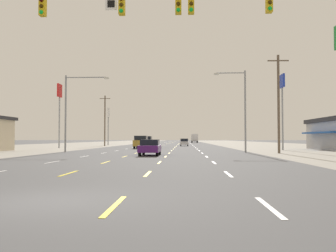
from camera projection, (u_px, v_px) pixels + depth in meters
The scene contains 18 objects.
ground_plane at pixel (168, 146), 74.71m from camera, with size 572.00×572.00×0.00m, color #4C4C4F.
lot_apron_left at pixel (51, 146), 75.83m from camera, with size 28.00×440.00×0.01m, color gray.
lot_apron_right at pixel (289, 146), 73.60m from camera, with size 28.00×440.00×0.01m, color gray.
lane_markings at pixel (174, 143), 113.15m from camera, with size 10.64×227.60×0.01m.
signal_span_wire at pixel (121, 48), 17.83m from camera, with size 26.97×0.53×9.96m.
sedan_center_turn_nearest at pixel (150, 147), 33.07m from camera, with size 1.80×4.50×1.46m.
suv_inner_left_near at pixel (141, 142), 56.22m from camera, with size 1.98×4.90×1.98m.
suv_inner_left_mid at pixel (147, 141), 67.51m from camera, with size 1.98×4.90×1.98m.
hatchback_inner_right_midfar at pixel (184, 142), 75.65m from camera, with size 1.72×3.90×1.54m.
hatchback_far_left_far at pixel (144, 141), 93.96m from camera, with size 1.72×3.90×1.54m.
box_truck_far_right_farther at pixel (195, 138), 134.95m from camera, with size 2.40×7.20×3.23m.
pole_sign_left_row_1 at pixel (59, 100), 59.18m from camera, with size 0.24×1.84×10.52m.
pole_sign_left_row_2 at pixel (108, 117), 83.81m from camera, with size 0.24×2.05×8.70m.
pole_sign_right_row_1 at pixel (282, 94), 48.35m from camera, with size 0.24×1.92×10.17m.
streetlight_left_row_0 at pixel (71, 106), 40.97m from camera, with size 5.03×0.26×8.77m.
streetlight_right_row_0 at pixel (242, 105), 40.10m from camera, with size 3.54×0.26×9.15m.
utility_pole_right_row_0 at pixel (279, 102), 37.77m from camera, with size 2.20×0.26×10.35m.
utility_pole_left_row_1 at pixel (105, 120), 74.34m from camera, with size 2.20×0.26×10.43m.
Camera 1 is at (3.35, -8.74, 1.54)m, focal length 38.53 mm.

